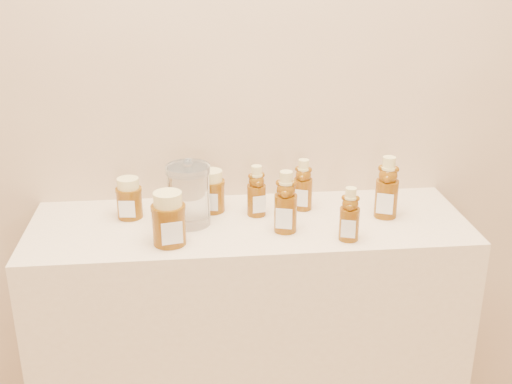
{
  "coord_description": "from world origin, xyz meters",
  "views": [
    {
      "loc": [
        -0.15,
        -0.05,
        1.63
      ],
      "look_at": [
        0.02,
        1.52,
        1.0
      ],
      "focal_mm": 45.0,
      "sensor_mm": 36.0,
      "label": 1
    }
  ],
  "objects_px": {
    "bear_bottle_front_left": "(286,198)",
    "honey_jar_left": "(129,198)",
    "bear_bottle_back_left": "(256,187)",
    "display_table": "(250,358)",
    "glass_canister": "(189,193)"
  },
  "relations": [
    {
      "from": "bear_bottle_front_left",
      "to": "display_table",
      "type": "bearing_deg",
      "value": 159.93
    },
    {
      "from": "bear_bottle_front_left",
      "to": "honey_jar_left",
      "type": "distance_m",
      "value": 0.44
    },
    {
      "from": "display_table",
      "to": "bear_bottle_back_left",
      "type": "height_order",
      "value": "bear_bottle_back_left"
    },
    {
      "from": "bear_bottle_back_left",
      "to": "bear_bottle_front_left",
      "type": "relative_size",
      "value": 0.87
    },
    {
      "from": "glass_canister",
      "to": "honey_jar_left",
      "type": "bearing_deg",
      "value": 159.84
    },
    {
      "from": "bear_bottle_back_left",
      "to": "honey_jar_left",
      "type": "distance_m",
      "value": 0.35
    },
    {
      "from": "display_table",
      "to": "honey_jar_left",
      "type": "relative_size",
      "value": 10.41
    },
    {
      "from": "bear_bottle_back_left",
      "to": "display_table",
      "type": "bearing_deg",
      "value": -128.49
    },
    {
      "from": "display_table",
      "to": "bear_bottle_back_left",
      "type": "distance_m",
      "value": 0.53
    },
    {
      "from": "bear_bottle_front_left",
      "to": "glass_canister",
      "type": "xyz_separation_m",
      "value": [
        -0.25,
        0.07,
        -0.0
      ]
    },
    {
      "from": "bear_bottle_front_left",
      "to": "honey_jar_left",
      "type": "relative_size",
      "value": 1.64
    },
    {
      "from": "bear_bottle_back_left",
      "to": "glass_canister",
      "type": "relative_size",
      "value": 0.9
    },
    {
      "from": "honey_jar_left",
      "to": "bear_bottle_back_left",
      "type": "bearing_deg",
      "value": 3.69
    },
    {
      "from": "bear_bottle_back_left",
      "to": "glass_canister",
      "type": "distance_m",
      "value": 0.19
    },
    {
      "from": "display_table",
      "to": "bear_bottle_front_left",
      "type": "height_order",
      "value": "bear_bottle_front_left"
    }
  ]
}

